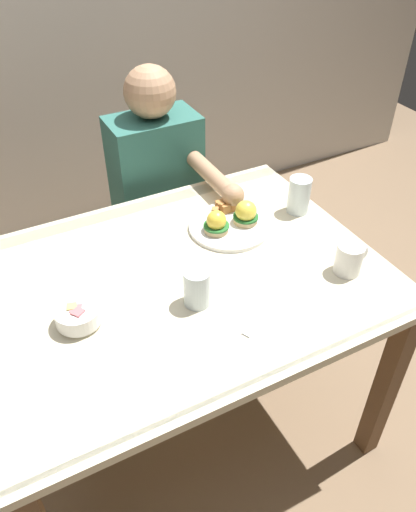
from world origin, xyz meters
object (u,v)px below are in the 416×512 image
fruit_bowl (79,315)px  water_glass_far (197,289)px  eggs_benedict_plate (231,221)px  dining_table (178,303)px  coffee_mug (350,258)px  fork (259,320)px  diner_person (161,191)px  water_glass_near (299,197)px

fruit_bowl → water_glass_far: water_glass_far is taller
eggs_benedict_plate → fruit_bowl: size_ratio=2.25×
dining_table → fruit_bowl: size_ratio=10.00×
fruit_bowl → coffee_mug: (0.76, -0.16, 0.02)m
eggs_benedict_plate → fork: (-0.14, -0.41, -0.02)m
eggs_benedict_plate → diner_person: size_ratio=0.24×
diner_person → fruit_bowl: bearing=-127.9°
coffee_mug → diner_person: bearing=107.6°
dining_table → eggs_benedict_plate: 0.33m
fruit_bowl → water_glass_near: size_ratio=0.95×
fruit_bowl → dining_table: bearing=9.4°
dining_table → water_glass_near: (0.52, 0.12, 0.16)m
water_glass_far → diner_person: (0.20, 0.72, -0.14)m
dining_table → fruit_bowl: bearing=-170.6°
dining_table → water_glass_far: water_glass_far is taller
water_glass_near → water_glass_far: size_ratio=1.13×
eggs_benedict_plate → water_glass_far: (-0.26, -0.27, 0.02)m
water_glass_far → diner_person: size_ratio=0.10×
coffee_mug → diner_person: 0.86m
fork → eggs_benedict_plate: bearing=70.5°
eggs_benedict_plate → water_glass_far: water_glass_far is taller
coffee_mug → water_glass_near: 0.34m
water_glass_far → water_glass_near: bearing=25.6°
coffee_mug → fork: bearing=-171.3°
diner_person → eggs_benedict_plate: bearing=-82.6°
water_glass_far → diner_person: 0.76m
water_glass_far → fruit_bowl: bearing=167.0°
water_glass_far → coffee_mug: bearing=-10.9°
dining_table → eggs_benedict_plate: (0.26, 0.14, 0.13)m
water_glass_far → fork: bearing=-51.2°
diner_person → coffee_mug: bearing=-72.4°
eggs_benedict_plate → coffee_mug: coffee_mug is taller
fruit_bowl → diner_person: 0.83m
dining_table → fruit_bowl: 0.34m
fruit_bowl → diner_person: diner_person is taller
fruit_bowl → water_glass_near: bearing=11.9°
fruit_bowl → fork: bearing=-26.6°
eggs_benedict_plate → coffee_mug: bearing=-60.7°
diner_person → dining_table: bearing=-108.6°
eggs_benedict_plate → water_glass_far: bearing=-134.0°
water_glass_far → diner_person: diner_person is taller
dining_table → coffee_mug: coffee_mug is taller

